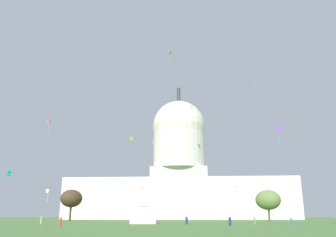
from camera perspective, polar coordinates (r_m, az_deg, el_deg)
The scene contains 23 objects.
capitol_building at distance 177.90m, azimuth 1.87°, elevation -8.90°, with size 114.22×27.47×68.68m.
event_tent at distance 80.12m, azimuth -4.13°, elevation -14.60°, with size 6.37×4.93×6.29m.
tree_east_near at distance 121.97m, azimuth 16.15°, elevation -12.78°, with size 10.37×9.67×9.98m.
tree_west_far at distance 128.43m, azimuth -15.62°, elevation -12.58°, with size 9.88×10.11×10.59m.
person_navy_edge_east at distance 73.01m, azimuth 3.08°, elevation -16.45°, with size 0.65×0.65×1.69m.
person_teal_near_tree_east at distance 67.41m, azimuth 19.65°, elevation -15.75°, with size 0.53×0.53×1.45m.
person_red_deep_crowd at distance 59.63m, azimuth -17.29°, elevation -15.96°, with size 0.42×0.42×1.62m.
person_tan_back_center at distance 82.30m, azimuth -20.15°, elevation -15.49°, with size 0.54×0.54×1.63m.
person_grey_back_right at distance 76.72m, azimuth 14.08°, elevation -15.98°, with size 0.52×0.52×1.67m.
person_navy_mid_center at distance 65.32m, azimuth 10.17°, elevation -16.35°, with size 0.50×0.50×1.62m.
kite_red_low at distance 103.43m, azimuth -4.73°, elevation -11.60°, with size 1.24×1.51×0.26m.
kite_turquoise_low at distance 76.60m, azimuth -24.66°, elevation -8.14°, with size 1.28×1.27×3.12m.
kite_lime_mid at distance 95.27m, azimuth -6.13°, elevation -3.41°, with size 1.03×1.04×2.27m.
kite_magenta_high at distance 158.56m, azimuth 13.00°, elevation 5.33°, with size 1.40×1.46×0.28m.
kite_black_low at distance 127.52m, azimuth 11.40°, elevation -11.25°, with size 1.67×1.59×4.12m.
kite_white_low at distance 109.80m, azimuth -19.19°, elevation -11.29°, with size 0.79×0.85×3.54m.
kite_pink_mid at distance 102.96m, azimuth -18.97°, elevation -0.41°, with size 1.13×1.15×4.04m.
kite_orange_high at distance 155.06m, azimuth 3.88°, elevation 1.91°, with size 0.93×0.95×2.88m.
kite_cyan_mid at distance 120.34m, azimuth 0.02°, elevation -7.83°, with size 1.66×1.50×2.17m.
kite_gold_high at distance 102.41m, azimuth 0.35°, elevation 10.58°, with size 0.72×1.21×3.29m.
kite_violet_mid at distance 72.78m, azimuth 17.66°, elevation -1.94°, with size 0.83×0.66×3.64m.
kite_green_mid at distance 125.03m, azimuth 8.81°, elevation -5.24°, with size 0.65×0.90×3.37m.
kite_yellow_mid at distance 119.46m, azimuth -2.51°, elevation -3.92°, with size 0.69×0.80×1.03m.
Camera 1 is at (5.43, -25.56, 1.67)m, focal length 37.01 mm.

